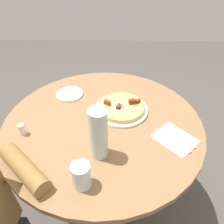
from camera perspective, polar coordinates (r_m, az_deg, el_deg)
ground_plane at (r=1.59m, az=-1.78°, el=-21.64°), size 6.00×6.00×0.00m
dining_table at (r=1.15m, az=-2.31°, el=-8.40°), size 0.97×0.97×0.71m
pizza_plate at (r=1.09m, az=2.41°, el=0.69°), size 0.28×0.28×0.01m
breakfast_pizza at (r=1.08m, az=2.45°, el=1.44°), size 0.24×0.24×0.05m
bread_plate at (r=1.23m, az=-11.40°, el=4.81°), size 0.15×0.15×0.01m
napkin at (r=0.98m, az=16.75°, el=-6.98°), size 0.22×0.22×0.00m
fork at (r=0.99m, az=17.39°, el=-6.27°), size 0.14×0.13×0.00m
knife at (r=0.97m, az=16.18°, el=-7.32°), size 0.14×0.13×0.00m
water_glass at (r=0.77m, az=-8.30°, el=-16.70°), size 0.07×0.07×0.11m
water_bottle at (r=0.81m, az=-3.43°, el=-6.00°), size 0.07×0.07×0.23m
salt_shaker at (r=1.03m, az=-23.18°, el=-4.35°), size 0.03×0.03×0.06m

